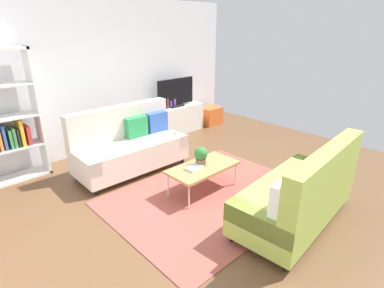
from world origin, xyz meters
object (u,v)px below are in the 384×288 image
(couch_beige, at_px, (130,145))
(couch_green, at_px, (300,194))
(storage_trunk, at_px, (211,116))
(bottle_0, at_px, (168,103))
(coffee_table, at_px, (203,168))
(bottle_2, at_px, (175,103))
(bottle_1, at_px, (171,104))
(potted_plant, at_px, (201,156))
(vase_0, at_px, (154,106))
(vase_1, at_px, (160,105))
(tv, at_px, (176,93))
(bookshelf, at_px, (1,125))
(table_book_0, at_px, (194,168))
(tv_console, at_px, (176,120))

(couch_beige, relative_size, couch_green, 0.97)
(storage_trunk, distance_m, bottle_0, 1.46)
(coffee_table, relative_size, bottle_2, 5.89)
(coffee_table, distance_m, bottle_0, 2.66)
(couch_green, height_order, bottle_1, couch_green)
(potted_plant, bearing_deg, vase_0, 69.46)
(vase_1, bearing_deg, tv, -9.66)
(potted_plant, bearing_deg, coffee_table, -96.68)
(bookshelf, xyz_separation_m, bottle_1, (3.35, -0.06, -0.24))
(coffee_table, xyz_separation_m, bottle_1, (1.31, 2.34, 0.33))
(bottle_0, bearing_deg, vase_0, 164.46)
(tv, distance_m, bookshelf, 3.51)
(potted_plant, height_order, vase_0, vase_0)
(bookshelf, bearing_deg, couch_green, -58.62)
(couch_green, distance_m, potted_plant, 1.51)
(bottle_0, bearing_deg, table_book_0, -120.92)
(bookshelf, height_order, vase_0, bookshelf)
(tv, distance_m, bottle_1, 0.28)
(couch_beige, height_order, vase_1, couch_beige)
(potted_plant, height_order, bottle_2, bottle_2)
(couch_beige, xyz_separation_m, coffee_table, (0.38, -1.42, -0.05))
(couch_green, bearing_deg, vase_1, 74.13)
(vase_0, distance_m, bottle_0, 0.34)
(vase_0, xyz_separation_m, bottle_1, (0.41, -0.09, -0.01))
(couch_beige, relative_size, storage_trunk, 3.67)
(tv_console, bearing_deg, couch_green, -107.30)
(vase_0, bearing_deg, coffee_table, -110.24)
(tv_console, relative_size, table_book_0, 5.83)
(couch_beige, distance_m, bottle_0, 1.87)
(table_book_0, height_order, bottle_1, bottle_1)
(vase_0, distance_m, bottle_1, 0.42)
(tv, xyz_separation_m, vase_0, (-0.58, 0.07, -0.22))
(couch_green, distance_m, table_book_0, 1.52)
(storage_trunk, xyz_separation_m, bottle_1, (-1.27, 0.06, 0.50))
(vase_0, bearing_deg, bottle_0, -15.54)
(couch_beige, xyz_separation_m, bottle_1, (1.69, 0.92, 0.28))
(potted_plant, relative_size, table_book_0, 1.19)
(vase_0, xyz_separation_m, bottle_2, (0.52, -0.09, 0.00))
(bottle_0, bearing_deg, tv, 4.46)
(couch_beige, distance_m, couch_green, 2.92)
(bookshelf, xyz_separation_m, vase_0, (2.93, 0.03, -0.23))
(tv, relative_size, bottle_2, 5.36)
(storage_trunk, bearing_deg, potted_plant, -139.11)
(bookshelf, xyz_separation_m, storage_trunk, (4.61, -0.12, -0.74))
(bookshelf, height_order, bottle_2, bookshelf)
(bottle_0, bearing_deg, coffee_table, -117.53)
(couch_beige, relative_size, tv, 1.91)
(storage_trunk, relative_size, bottle_0, 2.23)
(coffee_table, relative_size, vase_1, 6.62)
(couch_beige, xyz_separation_m, tv_console, (1.86, 0.96, -0.13))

